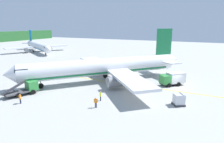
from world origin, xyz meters
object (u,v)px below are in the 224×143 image
object	(u,v)px
airliner_mid_apron	(38,46)
service_truck_baggage	(27,88)
cargo_container_near	(179,100)
airliner_foreground	(105,67)
crew_loader_left	(96,102)
service_truck_fuel	(173,78)
crew_marshaller	(101,95)
crew_loader_right	(20,98)

from	to	relation	value
airliner_mid_apron	service_truck_baggage	world-z (taller)	airliner_mid_apron
airliner_mid_apron	cargo_container_near	size ratio (longest dim) A/B	13.26
airliner_foreground	crew_loader_left	world-z (taller)	airliner_foreground
airliner_mid_apron	service_truck_fuel	size ratio (longest dim) A/B	5.93
service_truck_fuel	service_truck_baggage	bearing A→B (deg)	127.25
service_truck_baggage	crew_marshaller	world-z (taller)	service_truck_baggage
airliner_mid_apron	service_truck_fuel	bearing A→B (deg)	-111.32
airliner_foreground	cargo_container_near	distance (m)	19.00
airliner_foreground	airliner_mid_apron	size ratio (longest dim) A/B	1.05
airliner_foreground	airliner_mid_apron	bearing A→B (deg)	60.48
airliner_foreground	crew_loader_left	xyz separation A→B (m)	(-14.01, -5.82, -2.39)
service_truck_baggage	crew_loader_right	size ratio (longest dim) A/B	3.92
airliner_mid_apron	crew_marshaller	distance (m)	71.16
cargo_container_near	service_truck_baggage	bearing A→B (deg)	105.24
service_truck_fuel	crew_marshaller	world-z (taller)	service_truck_fuel
service_truck_baggage	crew_marshaller	xyz separation A→B (m)	(3.24, -14.27, -0.20)
service_truck_fuel	crew_marshaller	distance (m)	17.56
service_truck_fuel	cargo_container_near	xyz separation A→B (m)	(-10.77, -2.96, -0.58)
airliner_mid_apron	crew_marshaller	size ratio (longest dim) A/B	19.18
service_truck_fuel	crew_loader_right	xyz separation A→B (m)	(-21.87, 20.80, -0.57)
airliner_foreground	crew_marshaller	world-z (taller)	airliner_foreground
airliner_foreground	service_truck_baggage	xyz separation A→B (m)	(-14.37, 9.22, -2.21)
airliner_foreground	crew_loader_right	world-z (taller)	airliner_foreground
crew_marshaller	crew_loader_left	xyz separation A→B (m)	(-2.88, -0.78, 0.01)
crew_marshaller	airliner_foreground	bearing A→B (deg)	24.39
airliner_foreground	service_truck_baggage	bearing A→B (deg)	147.32
service_truck_baggage	service_truck_fuel	bearing A→B (deg)	-52.75
airliner_foreground	service_truck_fuel	size ratio (longest dim) A/B	6.22
service_truck_baggage	crew_marshaller	distance (m)	14.63
airliner_foreground	cargo_container_near	xyz separation A→B (m)	(-7.11, -17.45, -2.44)
cargo_container_near	crew_loader_left	bearing A→B (deg)	120.69
cargo_container_near	crew_marshaller	size ratio (longest dim) A/B	1.45
airliner_mid_apron	cargo_container_near	distance (m)	79.64
crew_loader_right	service_truck_baggage	bearing A→B (deg)	37.28
airliner_mid_apron	crew_loader_right	xyz separation A→B (m)	(-48.21, -46.69, -1.90)
service_truck_baggage	crew_marshaller	bearing A→B (deg)	-77.19
cargo_container_near	crew_loader_left	world-z (taller)	cargo_container_near
service_truck_fuel	crew_loader_left	xyz separation A→B (m)	(-17.67, 8.67, -0.54)
service_truck_baggage	airliner_mid_apron	bearing A→B (deg)	44.61
airliner_foreground	airliner_mid_apron	world-z (taller)	airliner_foreground
airliner_foreground	crew_marshaller	distance (m)	12.45
cargo_container_near	crew_loader_right	world-z (taller)	cargo_container_near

